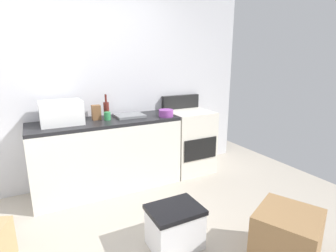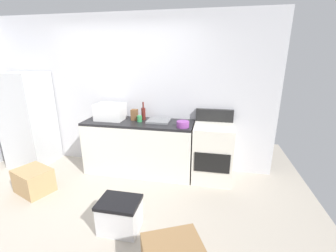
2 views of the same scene
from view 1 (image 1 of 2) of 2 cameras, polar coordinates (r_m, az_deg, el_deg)
ground_plane at (r=2.59m, az=-11.79°, el=-25.01°), size 6.00×6.00×0.00m
wall_back at (r=3.56m, az=-19.91°, el=8.13°), size 5.00×0.10×2.60m
kitchen_counter at (r=3.46m, az=-12.94°, el=-6.02°), size 1.80×0.60×0.90m
stove_oven at (r=3.92m, az=4.51°, el=-3.03°), size 0.60×0.61×1.10m
microwave at (r=3.25m, az=-22.08°, el=2.70°), size 0.46×0.34×0.27m
sink_basin at (r=3.48m, az=-8.39°, el=2.28°), size 0.36×0.32×0.03m
wine_bottle at (r=3.45m, az=-13.19°, el=3.55°), size 0.07×0.07×0.30m
coffee_mug at (r=3.33m, az=-12.98°, el=2.13°), size 0.08×0.08×0.10m
knife_block at (r=3.37m, az=-15.26°, el=2.85°), size 0.10×0.10×0.18m
mixing_bowl at (r=3.44m, az=-0.44°, el=2.82°), size 0.19×0.19×0.09m
cardboard_box_medium at (r=2.53m, az=24.28°, el=-21.02°), size 0.65×0.64×0.44m
storage_bin at (r=2.50m, az=1.47°, el=-20.92°), size 0.46×0.36×0.38m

